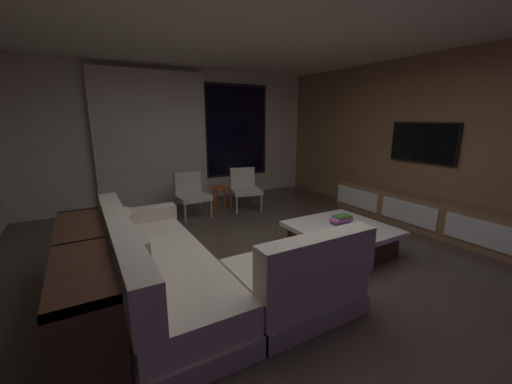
{
  "coord_description": "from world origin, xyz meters",
  "views": [
    {
      "loc": [
        -1.83,
        -2.7,
        1.72
      ],
      "look_at": [
        0.39,
        1.15,
        0.66
      ],
      "focal_mm": 21.57,
      "sensor_mm": 36.0,
      "label": 1
    }
  ],
  "objects_px": {
    "media_console": "(419,213)",
    "accent_chair_by_curtain": "(191,192)",
    "mounted_tv": "(423,142)",
    "console_table_behind_couch": "(85,278)",
    "sectional_couch": "(194,271)",
    "side_stool": "(219,191)",
    "book_stack_on_coffee_table": "(341,220)",
    "coffee_table": "(341,239)",
    "accent_chair_near_window": "(244,186)"
  },
  "relations": [
    {
      "from": "side_stool",
      "to": "media_console",
      "type": "relative_size",
      "value": 0.15
    },
    {
      "from": "coffee_table",
      "to": "accent_chair_near_window",
      "type": "relative_size",
      "value": 1.49
    },
    {
      "from": "accent_chair_near_window",
      "to": "accent_chair_by_curtain",
      "type": "distance_m",
      "value": 1.06
    },
    {
      "from": "coffee_table",
      "to": "console_table_behind_couch",
      "type": "bearing_deg",
      "value": 178.87
    },
    {
      "from": "console_table_behind_couch",
      "to": "book_stack_on_coffee_table",
      "type": "bearing_deg",
      "value": 0.55
    },
    {
      "from": "coffee_table",
      "to": "console_table_behind_couch",
      "type": "height_order",
      "value": "console_table_behind_couch"
    },
    {
      "from": "side_stool",
      "to": "mounted_tv",
      "type": "distance_m",
      "value": 3.58
    },
    {
      "from": "accent_chair_by_curtain",
      "to": "console_table_behind_couch",
      "type": "distance_m",
      "value": 3.02
    },
    {
      "from": "accent_chair_near_window",
      "to": "accent_chair_by_curtain",
      "type": "relative_size",
      "value": 1.0
    },
    {
      "from": "accent_chair_by_curtain",
      "to": "console_table_behind_couch",
      "type": "xyz_separation_m",
      "value": [
        -1.75,
        -2.47,
        -0.03
      ]
    },
    {
      "from": "sectional_couch",
      "to": "media_console",
      "type": "xyz_separation_m",
      "value": [
        3.76,
        0.12,
        -0.04
      ]
    },
    {
      "from": "book_stack_on_coffee_table",
      "to": "mounted_tv",
      "type": "relative_size",
      "value": 0.27
    },
    {
      "from": "accent_chair_near_window",
      "to": "console_table_behind_couch",
      "type": "distance_m",
      "value": 3.7
    },
    {
      "from": "sectional_couch",
      "to": "side_stool",
      "type": "xyz_separation_m",
      "value": [
        1.39,
        2.63,
        0.08
      ]
    },
    {
      "from": "accent_chair_by_curtain",
      "to": "media_console",
      "type": "relative_size",
      "value": 0.25
    },
    {
      "from": "coffee_table",
      "to": "media_console",
      "type": "height_order",
      "value": "media_console"
    },
    {
      "from": "sectional_couch",
      "to": "console_table_behind_couch",
      "type": "height_order",
      "value": "sectional_couch"
    },
    {
      "from": "accent_chair_by_curtain",
      "to": "console_table_behind_couch",
      "type": "height_order",
      "value": "accent_chair_by_curtain"
    },
    {
      "from": "sectional_couch",
      "to": "media_console",
      "type": "bearing_deg",
      "value": 1.76
    },
    {
      "from": "book_stack_on_coffee_table",
      "to": "accent_chair_by_curtain",
      "type": "bearing_deg",
      "value": 117.32
    },
    {
      "from": "coffee_table",
      "to": "media_console",
      "type": "bearing_deg",
      "value": 1.49
    },
    {
      "from": "coffee_table",
      "to": "accent_chair_by_curtain",
      "type": "bearing_deg",
      "value": 115.03
    },
    {
      "from": "media_console",
      "to": "coffee_table",
      "type": "bearing_deg",
      "value": -178.51
    },
    {
      "from": "side_stool",
      "to": "mounted_tv",
      "type": "xyz_separation_m",
      "value": [
        2.55,
        -2.31,
        0.98
      ]
    },
    {
      "from": "book_stack_on_coffee_table",
      "to": "side_stool",
      "type": "xyz_separation_m",
      "value": [
        -0.7,
        2.47,
        -0.04
      ]
    },
    {
      "from": "mounted_tv",
      "to": "console_table_behind_couch",
      "type": "bearing_deg",
      "value": -177.8
    },
    {
      "from": "coffee_table",
      "to": "book_stack_on_coffee_table",
      "type": "distance_m",
      "value": 0.25
    },
    {
      "from": "accent_chair_near_window",
      "to": "coffee_table",
      "type": "bearing_deg",
      "value": -87.29
    },
    {
      "from": "book_stack_on_coffee_table",
      "to": "mounted_tv",
      "type": "bearing_deg",
      "value": 4.87
    },
    {
      "from": "mounted_tv",
      "to": "console_table_behind_couch",
      "type": "height_order",
      "value": "mounted_tv"
    },
    {
      "from": "coffee_table",
      "to": "sectional_couch",
      "type": "bearing_deg",
      "value": -178.0
    },
    {
      "from": "coffee_table",
      "to": "side_stool",
      "type": "distance_m",
      "value": 2.64
    },
    {
      "from": "sectional_couch",
      "to": "console_table_behind_couch",
      "type": "distance_m",
      "value": 0.93
    },
    {
      "from": "accent_chair_near_window",
      "to": "console_table_behind_couch",
      "type": "bearing_deg",
      "value": -139.3
    },
    {
      "from": "coffee_table",
      "to": "media_console",
      "type": "relative_size",
      "value": 0.37
    },
    {
      "from": "book_stack_on_coffee_table",
      "to": "mounted_tv",
      "type": "height_order",
      "value": "mounted_tv"
    },
    {
      "from": "sectional_couch",
      "to": "mounted_tv",
      "type": "relative_size",
      "value": 2.28
    },
    {
      "from": "side_stool",
      "to": "media_console",
      "type": "distance_m",
      "value": 3.45
    },
    {
      "from": "coffee_table",
      "to": "side_stool",
      "type": "xyz_separation_m",
      "value": [
        -0.62,
        2.56,
        0.19
      ]
    },
    {
      "from": "sectional_couch",
      "to": "mounted_tv",
      "type": "distance_m",
      "value": 4.1
    },
    {
      "from": "mounted_tv",
      "to": "side_stool",
      "type": "bearing_deg",
      "value": 137.83
    },
    {
      "from": "media_console",
      "to": "accent_chair_by_curtain",
      "type": "bearing_deg",
      "value": 139.76
    },
    {
      "from": "accent_chair_by_curtain",
      "to": "coffee_table",
      "type": "bearing_deg",
      "value": -64.97
    },
    {
      "from": "media_console",
      "to": "book_stack_on_coffee_table",
      "type": "bearing_deg",
      "value": 178.61
    },
    {
      "from": "sectional_couch",
      "to": "accent_chair_by_curtain",
      "type": "distance_m",
      "value": 2.73
    },
    {
      "from": "book_stack_on_coffee_table",
      "to": "console_table_behind_couch",
      "type": "distance_m",
      "value": 3.01
    },
    {
      "from": "side_stool",
      "to": "console_table_behind_couch",
      "type": "bearing_deg",
      "value": -132.7
    },
    {
      "from": "accent_chair_by_curtain",
      "to": "side_stool",
      "type": "distance_m",
      "value": 0.56
    },
    {
      "from": "accent_chair_by_curtain",
      "to": "mounted_tv",
      "type": "relative_size",
      "value": 0.71
    },
    {
      "from": "coffee_table",
      "to": "media_console",
      "type": "xyz_separation_m",
      "value": [
        1.75,
        0.05,
        0.06
      ]
    }
  ]
}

